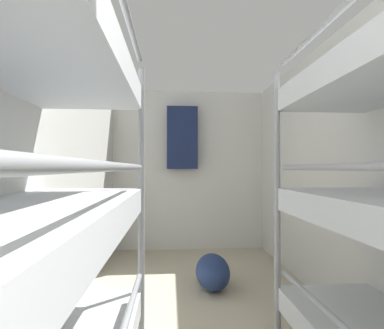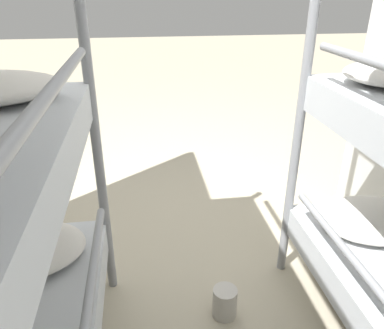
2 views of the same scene
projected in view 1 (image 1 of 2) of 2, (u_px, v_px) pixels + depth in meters
name	position (u px, v px, depth m)	size (l,w,h in m)	color
wall_left	(35.00, 173.00, 1.92)	(0.06, 5.00, 2.34)	silver
wall_right	(373.00, 173.00, 2.08)	(0.06, 5.00, 2.34)	silver
wall_back	(189.00, 170.00, 4.46)	(2.34, 0.06, 2.34)	silver
bunk_stack_left_near	(10.00, 230.00, 0.95)	(0.67, 1.93, 1.89)	gray
duffel_bag	(213.00, 272.00, 2.97)	(0.34, 0.53, 0.34)	navy
hanging_coat	(182.00, 138.00, 4.31)	(0.44, 0.12, 0.90)	#192347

